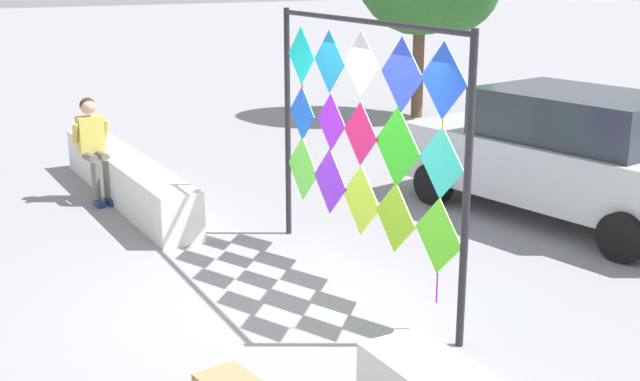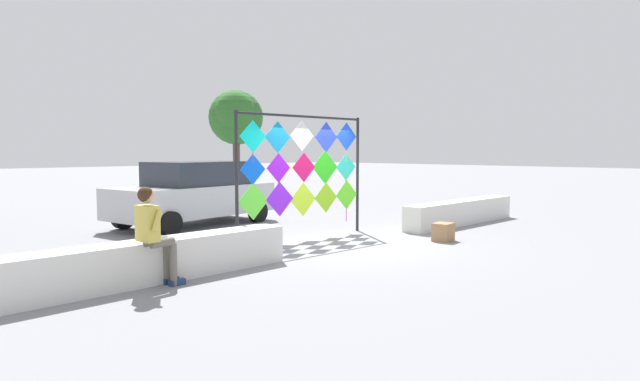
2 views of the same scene
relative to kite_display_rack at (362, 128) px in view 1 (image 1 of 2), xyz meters
name	(u,v)px [view 1 (image 1 of 2)]	position (x,y,z in m)	size (l,w,h in m)	color
ground	(284,306)	(0.21, -1.04, -1.68)	(120.00, 120.00, 0.00)	gray
plaza_ledge_left	(126,179)	(-4.31, -1.27, -1.36)	(4.69, 0.55, 0.65)	silver
kite_display_rack	(362,128)	(0.00, 0.00, 0.00)	(3.65, 0.20, 2.82)	#232328
seated_vendor	(93,141)	(-4.51, -1.66, -0.81)	(0.68, 0.53, 1.49)	#666056
parked_car	(569,154)	(-0.60, 3.67, -0.81)	(4.66, 2.65, 1.72)	#B7B7BC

